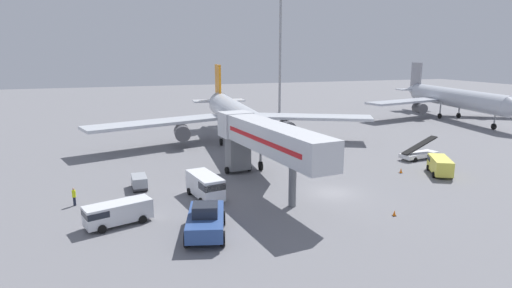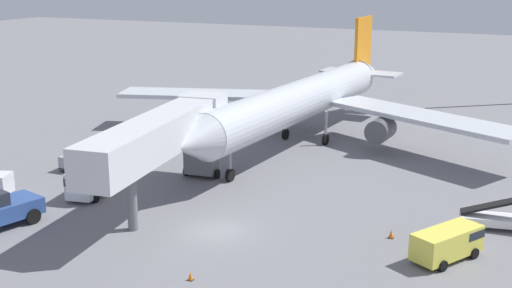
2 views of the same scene
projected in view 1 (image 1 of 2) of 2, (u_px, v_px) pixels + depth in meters
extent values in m
plane|color=slate|center=(333.00, 192.00, 42.10)|extent=(300.00, 300.00, 0.00)
cylinder|color=silver|center=(238.00, 117.00, 61.27)|extent=(6.66, 33.17, 3.93)
cone|color=silver|center=(274.00, 142.00, 43.81)|extent=(4.16, 4.21, 3.85)
cone|color=silver|center=(217.00, 101.00, 79.69)|extent=(4.22, 6.36, 3.73)
cube|color=orange|center=(218.00, 82.00, 77.48)|extent=(0.76, 4.78, 6.28)
cube|color=silver|center=(231.00, 100.00, 78.37)|extent=(4.98, 3.85, 0.24)
cube|color=silver|center=(206.00, 101.00, 77.24)|extent=(4.98, 3.85, 0.24)
cube|color=silver|center=(305.00, 117.00, 67.13)|extent=(20.77, 13.65, 0.44)
cube|color=silver|center=(157.00, 123.00, 61.55)|extent=(21.34, 10.73, 0.44)
cylinder|color=#4C4C51|center=(287.00, 128.00, 65.28)|extent=(2.51, 3.13, 2.27)
cylinder|color=#4C4C51|center=(182.00, 133.00, 61.41)|extent=(2.51, 3.13, 2.27)
cylinder|color=gray|center=(261.00, 154.00, 49.65)|extent=(0.28, 0.28, 2.87)
cylinder|color=black|center=(261.00, 166.00, 49.95)|extent=(0.44, 1.13, 1.10)
cylinder|color=gray|center=(250.00, 131.00, 64.24)|extent=(0.28, 0.28, 2.87)
cylinder|color=black|center=(250.00, 140.00, 64.54)|extent=(0.44, 1.13, 1.10)
cylinder|color=gray|center=(221.00, 133.00, 63.15)|extent=(0.28, 0.28, 2.87)
cylinder|color=black|center=(221.00, 142.00, 63.46)|extent=(0.44, 1.13, 1.10)
cube|color=silver|center=(274.00, 139.00, 40.27)|extent=(5.07, 17.94, 2.70)
cube|color=red|center=(260.00, 140.00, 39.62)|extent=(1.79, 14.78, 0.44)
cube|color=silver|center=(236.00, 124.00, 48.59)|extent=(3.76, 3.19, 2.84)
cube|color=#232833|center=(231.00, 120.00, 49.68)|extent=(3.31, 0.63, 0.90)
cube|color=slate|center=(238.00, 153.00, 48.76)|extent=(2.74, 2.09, 3.89)
cylinder|color=black|center=(227.00, 170.00, 48.57)|extent=(0.39, 0.83, 0.80)
cylinder|color=black|center=(249.00, 168.00, 49.78)|extent=(0.39, 0.83, 0.80)
cylinder|color=slate|center=(292.00, 184.00, 37.89)|extent=(0.70, 0.70, 4.29)
cube|color=#2D4C8E|center=(206.00, 221.00, 32.08)|extent=(4.16, 6.48, 1.14)
cube|color=#232833|center=(205.00, 210.00, 31.57)|extent=(2.29, 2.23, 0.90)
cylinder|color=black|center=(222.00, 238.00, 30.39)|extent=(0.67, 1.17, 1.10)
cylinder|color=black|center=(187.00, 239.00, 30.22)|extent=(0.67, 1.17, 1.10)
cylinder|color=black|center=(223.00, 218.00, 34.18)|extent=(0.67, 1.17, 1.10)
cylinder|color=black|center=(191.00, 219.00, 34.01)|extent=(0.67, 1.17, 1.10)
cube|color=white|center=(419.00, 155.00, 55.36)|extent=(5.81, 2.78, 0.55)
cube|color=black|center=(420.00, 145.00, 55.09)|extent=(5.70, 1.98, 1.96)
cylinder|color=black|center=(422.00, 154.00, 56.96)|extent=(0.63, 0.32, 0.60)
cylinder|color=black|center=(433.00, 157.00, 55.47)|extent=(0.63, 0.32, 0.60)
cylinder|color=black|center=(405.00, 157.00, 55.37)|extent=(0.63, 0.32, 0.60)
cylinder|color=black|center=(415.00, 160.00, 53.88)|extent=(0.63, 0.32, 0.60)
cube|color=silver|center=(118.00, 212.00, 34.02)|extent=(5.60, 3.37, 1.58)
cube|color=#1E232D|center=(95.00, 213.00, 32.90)|extent=(2.18, 2.31, 0.51)
cylinder|color=black|center=(102.00, 229.00, 32.52)|extent=(0.75, 0.52, 0.68)
cylinder|color=black|center=(95.00, 222.00, 33.92)|extent=(0.75, 0.52, 0.68)
cylinder|color=black|center=(142.00, 219.00, 34.43)|extent=(0.75, 0.52, 0.68)
cylinder|color=black|center=(134.00, 213.00, 35.83)|extent=(0.75, 0.52, 0.68)
cube|color=white|center=(205.00, 185.00, 40.27)|extent=(2.90, 5.48, 2.04)
cube|color=#1E232D|center=(212.00, 185.00, 38.66)|extent=(2.33, 1.99, 0.65)
cylinder|color=black|center=(221.00, 198.00, 39.55)|extent=(0.48, 0.73, 0.68)
cylinder|color=black|center=(202.00, 201.00, 38.63)|extent=(0.48, 0.73, 0.68)
cylinder|color=black|center=(208.00, 188.00, 42.32)|extent=(0.48, 0.73, 0.68)
cylinder|color=black|center=(190.00, 191.00, 41.40)|extent=(0.48, 0.73, 0.68)
cube|color=#E5DB4C|center=(440.00, 165.00, 48.18)|extent=(4.02, 5.13, 1.66)
cube|color=#1E232D|center=(437.00, 158.00, 49.68)|extent=(2.43, 2.29, 0.53)
cylinder|color=black|center=(428.00, 168.00, 49.94)|extent=(0.63, 0.76, 0.68)
cylinder|color=black|center=(445.00, 168.00, 49.62)|extent=(0.63, 0.76, 0.68)
cylinder|color=black|center=(434.00, 175.00, 47.06)|extent=(0.63, 0.76, 0.68)
cylinder|color=black|center=(451.00, 176.00, 46.74)|extent=(0.63, 0.76, 0.68)
cube|color=#38383D|center=(140.00, 186.00, 43.23)|extent=(1.50, 2.82, 0.22)
cube|color=#999EA5|center=(139.00, 180.00, 43.10)|extent=(1.50, 2.82, 0.97)
cylinder|color=black|center=(147.00, 189.00, 42.58)|extent=(0.13, 0.36, 0.36)
cylinder|color=black|center=(134.00, 191.00, 42.13)|extent=(0.13, 0.36, 0.36)
cylinder|color=black|center=(145.00, 184.00, 44.37)|extent=(0.13, 0.36, 0.36)
cylinder|color=black|center=(132.00, 185.00, 43.92)|extent=(0.13, 0.36, 0.36)
cylinder|color=#1E2333|center=(75.00, 201.00, 38.40)|extent=(0.33, 0.33, 0.82)
cylinder|color=#D8EA19|center=(74.00, 194.00, 38.24)|extent=(0.45, 0.45, 0.65)
sphere|color=tan|center=(73.00, 189.00, 38.14)|extent=(0.22, 0.22, 0.22)
cube|color=black|center=(394.00, 216.00, 36.04)|extent=(0.33, 0.33, 0.03)
cone|color=orange|center=(394.00, 213.00, 35.99)|extent=(0.28, 0.28, 0.48)
cube|color=black|center=(401.00, 173.00, 48.94)|extent=(0.38, 0.38, 0.03)
cone|color=orange|center=(401.00, 170.00, 48.88)|extent=(0.32, 0.32, 0.56)
cylinder|color=#B7BCC6|center=(456.00, 98.00, 87.38)|extent=(9.17, 30.57, 3.85)
cone|color=#B7BCC6|center=(412.00, 89.00, 104.68)|extent=(4.59, 6.15, 3.65)
cube|color=gray|center=(416.00, 75.00, 102.58)|extent=(1.13, 4.39, 6.15)
cube|color=#B7BCC6|center=(425.00, 89.00, 103.25)|extent=(5.11, 3.96, 0.24)
cube|color=#B7BCC6|center=(407.00, 89.00, 102.56)|extent=(5.11, 3.96, 0.24)
cube|color=#B7BCC6|center=(492.00, 100.00, 91.63)|extent=(17.82, 13.47, 0.44)
cube|color=#B7BCC6|center=(404.00, 102.00, 88.55)|extent=(18.80, 8.04, 0.44)
cylinder|color=#4C4C51|center=(482.00, 107.00, 90.32)|extent=(2.59, 3.10, 2.13)
cylinder|color=#4C4C51|center=(420.00, 108.00, 88.17)|extent=(2.59, 3.10, 2.13)
cylinder|color=gray|center=(495.00, 119.00, 76.48)|extent=(0.28, 0.28, 2.85)
cylinder|color=black|center=(494.00, 127.00, 76.79)|extent=(0.54, 1.14, 1.10)
cylinder|color=gray|center=(459.00, 109.00, 90.01)|extent=(0.28, 0.28, 2.85)
cylinder|color=black|center=(459.00, 116.00, 90.31)|extent=(0.54, 1.14, 1.10)
cylinder|color=gray|center=(440.00, 109.00, 89.35)|extent=(0.28, 0.28, 2.85)
cylinder|color=black|center=(440.00, 116.00, 89.65)|extent=(0.54, 1.14, 1.10)
cylinder|color=#93969B|center=(280.00, 45.00, 95.72)|extent=(0.56, 0.56, 30.92)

